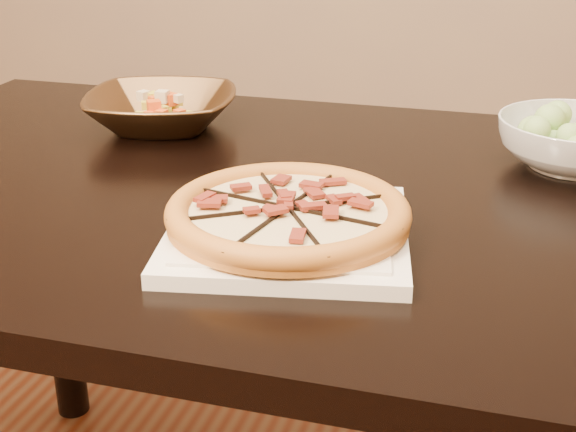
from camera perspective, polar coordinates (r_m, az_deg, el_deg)
name	(u,v)px	position (r m, az deg, el deg)	size (l,w,h in m)	color
dining_table	(266,254)	(1.13, -1.59, -2.74)	(1.35, 0.88, 0.75)	black
plate	(288,232)	(0.91, 0.00, -1.12)	(0.32, 0.32, 0.02)	white
pizza	(288,213)	(0.90, 0.00, 0.23)	(0.28, 0.28, 0.03)	#AA702D
bronze_bowl	(162,110)	(1.34, -8.97, 7.44)	(0.24, 0.24, 0.06)	brown
mixed_dish	(159,84)	(1.33, -9.13, 9.26)	(0.11, 0.11, 0.03)	beige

